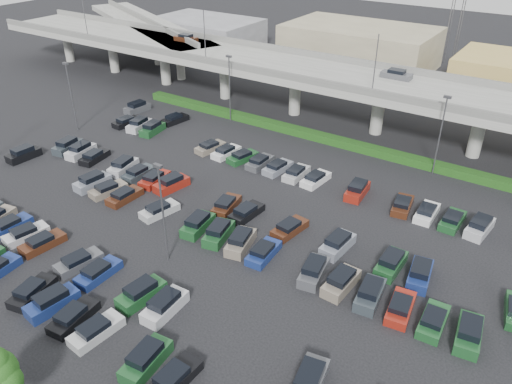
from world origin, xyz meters
TOP-DOWN VIEW (x-y plane):
  - ground at (0.00, 0.00)m, footprint 280.00×280.00m
  - overpass at (-0.18, 32.00)m, footprint 150.00×13.00m
  - on_ramp at (-52.10, 43.05)m, footprint 50.93×30.13m
  - hedge at (0.00, 25.00)m, footprint 66.00×1.60m
  - parked_cars at (-0.93, -3.79)m, footprint 63.06×41.65m
  - light_poles at (-4.13, 2.00)m, footprint 66.90×48.38m
  - distant_buildings at (12.38, 61.81)m, footprint 138.00×24.00m

SIDE VIEW (x-z plane):
  - ground at x=0.00m, z-range 0.00..0.00m
  - hedge at x=0.00m, z-range 0.00..1.10m
  - parked_cars at x=-0.93m, z-range -0.20..1.47m
  - distant_buildings at x=12.38m, z-range -0.76..8.24m
  - light_poles at x=-4.13m, z-range 1.09..11.39m
  - on_ramp at x=-52.10m, z-range 2.46..11.26m
  - overpass at x=-0.18m, z-range -0.93..14.87m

